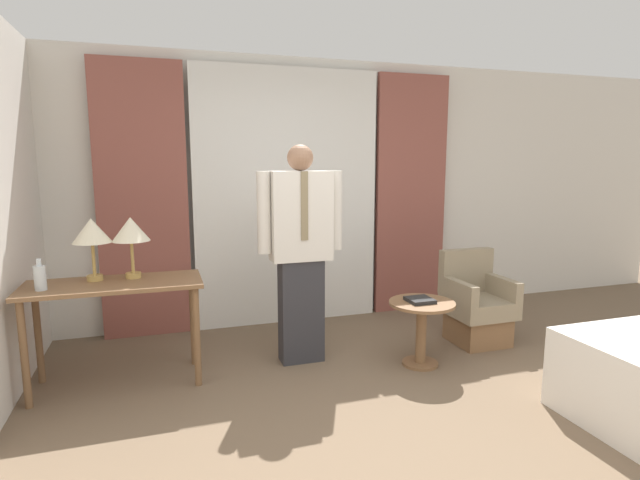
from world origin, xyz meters
The scene contains 13 objects.
ground_plane centered at (0.00, 0.00, 0.00)m, with size 16.00×16.00×0.00m, color brown.
wall_back centered at (0.00, 2.73, 1.35)m, with size 10.00×0.06×2.70m.
curtain_sheer_center centered at (0.00, 2.60, 1.29)m, with size 1.89×0.06×2.58m.
curtain_drape_left centered at (-1.40, 2.60, 1.29)m, with size 0.82×0.06×2.58m.
curtain_drape_right centered at (1.40, 2.60, 1.29)m, with size 0.82×0.06×2.58m.
desk centered at (-1.60, 1.53, 0.67)m, with size 1.25×0.54×0.79m.
table_lamp_left centered at (-1.74, 1.64, 1.15)m, with size 0.28×0.28×0.47m.
table_lamp_right centered at (-1.47, 1.64, 1.15)m, with size 0.28×0.28×0.47m.
bottle_near_edge centered at (-2.06, 1.44, 0.88)m, with size 0.08×0.08×0.22m.
person centered at (-0.17, 1.54, 0.97)m, with size 0.71×0.23×1.80m.
armchair centered at (1.50, 1.46, 0.33)m, with size 0.54×0.54×0.84m.
side_table centered at (0.74, 1.14, 0.37)m, with size 0.53×0.53×0.54m.
book centered at (0.72, 1.15, 0.55)m, with size 0.20×0.20×0.03m.
Camera 1 is at (-1.26, -2.33, 1.67)m, focal length 28.00 mm.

